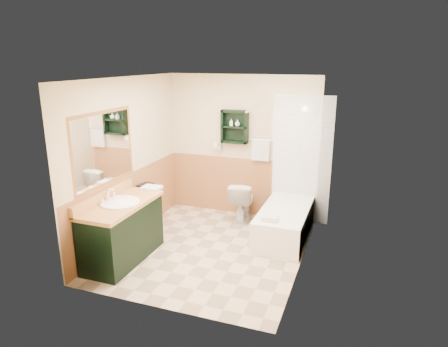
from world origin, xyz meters
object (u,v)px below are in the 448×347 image
Objects in this scene: hair_dryer at (218,146)px; vanity_book at (140,177)px; vanity at (122,231)px; bathtub at (285,222)px; soap_bottle_a at (231,124)px; soap_bottle_b at (237,124)px; wall_shelf at (235,127)px; toilet at (242,201)px.

hair_dryer reaches higher than vanity_book.
vanity is 2.41m from bathtub.
soap_bottle_a is at bearing 150.30° from bathtub.
hair_dryer is 2.28× the size of soap_bottle_b.
bathtub is (1.03, -0.62, -1.32)m from wall_shelf.
wall_shelf is at bearing 5.02° from soap_bottle_a.
soap_bottle_a reaches higher than toilet.
hair_dryer is 0.19× the size of vanity.
wall_shelf is at bearing -50.42° from toilet.
hair_dryer is 1.54m from vanity_book.
toilet is at bearing 52.21° from vanity_book.
hair_dryer is (-0.30, 0.02, -0.35)m from wall_shelf.
bathtub is at bearing 145.89° from toilet.
wall_shelf reaches higher than bathtub.
wall_shelf is at bearing 62.31° from vanity_book.
vanity_book is (-0.17, 0.79, 0.53)m from vanity.
toilet is 1.78m from vanity_book.
hair_dryer reaches higher than bathtub.
vanity_book reaches higher than bathtub.
soap_bottle_a is at bearing 63.75° from vanity_book.
soap_bottle_a reaches higher than vanity.
soap_bottle_b is at bearing 0.00° from soap_bottle_a.
soap_bottle_b reaches higher than hair_dryer.
hair_dryer is at bearing 175.24° from wall_shelf.
vanity_book is (-2.08, -0.66, 0.70)m from bathtub.
wall_shelf is 0.08m from soap_bottle_b.
bathtub is 2.30m from vanity_book.
bathtub is at bearing 29.47° from vanity_book.
vanity_book is at bearing -162.32° from bathtub.
vanity_book is at bearing -120.09° from hair_dryer.
soap_bottle_b is at bearing -4.89° from hair_dryer.
bathtub is 14.22× the size of soap_bottle_b.
vanity_book is at bearing -130.91° from soap_bottle_b.
soap_bottle_a is at bearing 67.94° from vanity.
wall_shelf is 0.07m from soap_bottle_a.
bathtub is at bearing -29.70° from soap_bottle_a.
hair_dryer is at bearing 71.71° from vanity_book.
vanity reaches higher than toilet.
wall_shelf is 0.46m from hair_dryer.
toilet is at bearing 152.69° from bathtub.
soap_bottle_a reaches higher than bathtub.
wall_shelf is 0.43× the size of vanity.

